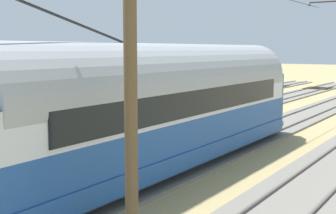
{
  "coord_description": "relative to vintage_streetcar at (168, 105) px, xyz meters",
  "views": [
    {
      "loc": [
        -10.77,
        17.21,
        4.12
      ],
      "look_at": [
        -1.47,
        3.2,
        1.99
      ],
      "focal_mm": 48.91,
      "sensor_mm": 36.0,
      "label": 1
    }
  ],
  "objects": [
    {
      "name": "track_third_siding",
      "position": [
        4.69,
        -4.85,
        -2.21
      ],
      "size": [
        2.8,
        80.0,
        0.18
      ],
      "color": "slate",
      "rests_on": "ground"
    },
    {
      "name": "track_adjacent_siding",
      "position": [
        -0.0,
        -4.85,
        -2.21
      ],
      "size": [
        2.8,
        80.0,
        0.18
      ],
      "color": "slate",
      "rests_on": "ground"
    },
    {
      "name": "catenary_pole_mid_near",
      "position": [
        -2.56,
        5.33,
        1.55
      ],
      "size": [
        2.85,
        0.28,
        7.31
      ],
      "color": "brown",
      "rests_on": "ground"
    },
    {
      "name": "vintage_streetcar",
      "position": [
        0.0,
        0.0,
        0.0
      ],
      "size": [
        2.65,
        17.57,
        5.4
      ],
      "color": "#1E4C93",
      "rests_on": "ground"
    },
    {
      "name": "spare_tie_stack",
      "position": [
        12.18,
        -10.71,
        -1.99
      ],
      "size": [
        2.4,
        2.4,
        0.54
      ],
      "color": "#2D2316",
      "rests_on": "ground"
    },
    {
      "name": "track_outer_siding",
      "position": [
        9.38,
        -4.85,
        -2.21
      ],
      "size": [
        2.8,
        80.0,
        0.18
      ],
      "color": "slate",
      "rests_on": "ground"
    },
    {
      "name": "ground_plane",
      "position": [
        2.34,
        -4.53,
        -2.26
      ],
      "size": [
        220.0,
        220.0,
        0.0
      ],
      "primitive_type": "plane",
      "color": "tan"
    }
  ]
}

